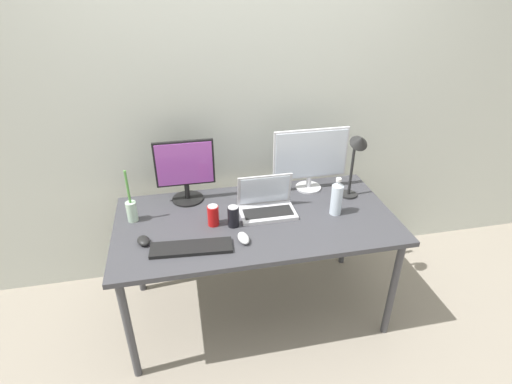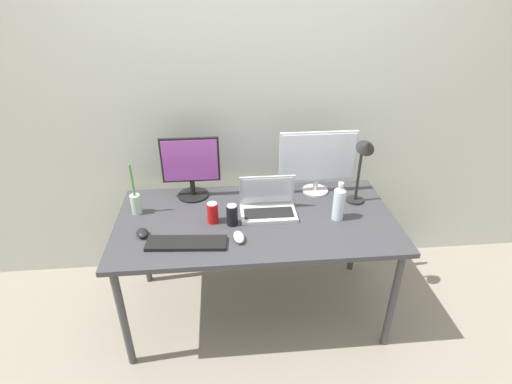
{
  "view_description": "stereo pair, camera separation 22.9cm",
  "coord_description": "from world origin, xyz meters",
  "px_view_note": "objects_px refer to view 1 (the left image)",
  "views": [
    {
      "loc": [
        -0.41,
        -1.95,
        2.05
      ],
      "look_at": [
        0.0,
        0.0,
        0.92
      ],
      "focal_mm": 28.0,
      "sensor_mm": 36.0,
      "label": 1
    },
    {
      "loc": [
        -0.18,
        -1.99,
        2.05
      ],
      "look_at": [
        0.0,
        0.0,
        0.92
      ],
      "focal_mm": 28.0,
      "sensor_mm": 36.0,
      "label": 2
    }
  ],
  "objects_px": {
    "work_desk": "(256,226)",
    "mouse_by_laptop": "(144,241)",
    "monitor_center": "(311,157)",
    "soda_can_by_laptop": "(213,215)",
    "desk_lamp": "(357,154)",
    "monitor_left": "(185,170)",
    "keyboard_main": "(191,248)",
    "water_bottle": "(337,198)",
    "mouse_by_keyboard": "(243,238)",
    "soda_can_near_keyboard": "(233,216)",
    "bamboo_vase": "(132,210)",
    "laptop_silver": "(266,204)"
  },
  "relations": [
    {
      "from": "soda_can_near_keyboard",
      "to": "desk_lamp",
      "type": "distance_m",
      "value": 0.84
    },
    {
      "from": "monitor_center",
      "to": "soda_can_near_keyboard",
      "type": "bearing_deg",
      "value": -149.07
    },
    {
      "from": "work_desk",
      "to": "soda_can_near_keyboard",
      "type": "distance_m",
      "value": 0.19
    },
    {
      "from": "mouse_by_laptop",
      "to": "laptop_silver",
      "type": "bearing_deg",
      "value": -4.61
    },
    {
      "from": "monitor_left",
      "to": "monitor_center",
      "type": "height_order",
      "value": "monitor_center"
    },
    {
      "from": "monitor_center",
      "to": "soda_can_by_laptop",
      "type": "bearing_deg",
      "value": -155.75
    },
    {
      "from": "soda_can_near_keyboard",
      "to": "mouse_by_laptop",
      "type": "bearing_deg",
      "value": -171.84
    },
    {
      "from": "work_desk",
      "to": "mouse_by_laptop",
      "type": "distance_m",
      "value": 0.66
    },
    {
      "from": "keyboard_main",
      "to": "work_desk",
      "type": "bearing_deg",
      "value": 33.97
    },
    {
      "from": "keyboard_main",
      "to": "mouse_by_laptop",
      "type": "xyz_separation_m",
      "value": [
        -0.25,
        0.1,
        0.01
      ]
    },
    {
      "from": "monitor_center",
      "to": "water_bottle",
      "type": "height_order",
      "value": "monitor_center"
    },
    {
      "from": "mouse_by_laptop",
      "to": "soda_can_near_keyboard",
      "type": "bearing_deg",
      "value": -10.88
    },
    {
      "from": "work_desk",
      "to": "monitor_left",
      "type": "distance_m",
      "value": 0.56
    },
    {
      "from": "monitor_left",
      "to": "soda_can_by_laptop",
      "type": "relative_size",
      "value": 3.21
    },
    {
      "from": "mouse_by_laptop",
      "to": "soda_can_by_laptop",
      "type": "relative_size",
      "value": 0.74
    },
    {
      "from": "monitor_left",
      "to": "mouse_by_laptop",
      "type": "relative_size",
      "value": 4.34
    },
    {
      "from": "work_desk",
      "to": "water_bottle",
      "type": "bearing_deg",
      "value": -5.09
    },
    {
      "from": "mouse_by_keyboard",
      "to": "water_bottle",
      "type": "xyz_separation_m",
      "value": [
        0.6,
        0.16,
        0.09
      ]
    },
    {
      "from": "mouse_by_laptop",
      "to": "mouse_by_keyboard",
      "type": "bearing_deg",
      "value": -28.36
    },
    {
      "from": "laptop_silver",
      "to": "mouse_by_laptop",
      "type": "bearing_deg",
      "value": -165.57
    },
    {
      "from": "soda_can_by_laptop",
      "to": "desk_lamp",
      "type": "relative_size",
      "value": 0.27
    },
    {
      "from": "keyboard_main",
      "to": "bamboo_vase",
      "type": "relative_size",
      "value": 1.32
    },
    {
      "from": "soda_can_near_keyboard",
      "to": "soda_can_by_laptop",
      "type": "bearing_deg",
      "value": 163.19
    },
    {
      "from": "work_desk",
      "to": "laptop_silver",
      "type": "xyz_separation_m",
      "value": [
        0.08,
        0.07,
        0.11
      ]
    },
    {
      "from": "monitor_left",
      "to": "soda_can_by_laptop",
      "type": "bearing_deg",
      "value": -67.74
    },
    {
      "from": "mouse_by_laptop",
      "to": "soda_can_near_keyboard",
      "type": "distance_m",
      "value": 0.51
    },
    {
      "from": "work_desk",
      "to": "monitor_left",
      "type": "xyz_separation_m",
      "value": [
        -0.38,
        0.3,
        0.27
      ]
    },
    {
      "from": "monitor_left",
      "to": "desk_lamp",
      "type": "height_order",
      "value": "desk_lamp"
    },
    {
      "from": "bamboo_vase",
      "to": "monitor_center",
      "type": "bearing_deg",
      "value": 8.25
    },
    {
      "from": "mouse_by_keyboard",
      "to": "work_desk",
      "type": "bearing_deg",
      "value": 54.0
    },
    {
      "from": "laptop_silver",
      "to": "soda_can_by_laptop",
      "type": "distance_m",
      "value": 0.34
    },
    {
      "from": "monitor_left",
      "to": "keyboard_main",
      "type": "xyz_separation_m",
      "value": [
        -0.01,
        -0.53,
        -0.21
      ]
    },
    {
      "from": "monitor_left",
      "to": "soda_can_near_keyboard",
      "type": "distance_m",
      "value": 0.45
    },
    {
      "from": "monitor_center",
      "to": "laptop_silver",
      "type": "bearing_deg",
      "value": -146.91
    },
    {
      "from": "soda_can_near_keyboard",
      "to": "bamboo_vase",
      "type": "xyz_separation_m",
      "value": [
        -0.57,
        0.17,
        0.01
      ]
    },
    {
      "from": "monitor_center",
      "to": "mouse_by_keyboard",
      "type": "distance_m",
      "value": 0.76
    },
    {
      "from": "work_desk",
      "to": "desk_lamp",
      "type": "height_order",
      "value": "desk_lamp"
    },
    {
      "from": "mouse_by_keyboard",
      "to": "bamboo_vase",
      "type": "height_order",
      "value": "bamboo_vase"
    },
    {
      "from": "monitor_left",
      "to": "water_bottle",
      "type": "height_order",
      "value": "monitor_left"
    },
    {
      "from": "monitor_left",
      "to": "keyboard_main",
      "type": "height_order",
      "value": "monitor_left"
    },
    {
      "from": "work_desk",
      "to": "mouse_by_laptop",
      "type": "bearing_deg",
      "value": -169.46
    },
    {
      "from": "monitor_left",
      "to": "mouse_by_laptop",
      "type": "bearing_deg",
      "value": -121.7
    },
    {
      "from": "monitor_left",
      "to": "keyboard_main",
      "type": "relative_size",
      "value": 0.94
    },
    {
      "from": "keyboard_main",
      "to": "bamboo_vase",
      "type": "height_order",
      "value": "bamboo_vase"
    },
    {
      "from": "keyboard_main",
      "to": "desk_lamp",
      "type": "relative_size",
      "value": 0.93
    },
    {
      "from": "keyboard_main",
      "to": "laptop_silver",
      "type": "bearing_deg",
      "value": 35.94
    },
    {
      "from": "monitor_center",
      "to": "work_desk",
      "type": "bearing_deg",
      "value": -145.48
    },
    {
      "from": "laptop_silver",
      "to": "water_bottle",
      "type": "xyz_separation_m",
      "value": [
        0.4,
        -0.11,
        0.06
      ]
    },
    {
      "from": "water_bottle",
      "to": "soda_can_near_keyboard",
      "type": "xyz_separation_m",
      "value": [
        -0.63,
        -0.01,
        -0.05
      ]
    },
    {
      "from": "mouse_by_laptop",
      "to": "soda_can_near_keyboard",
      "type": "relative_size",
      "value": 0.74
    }
  ]
}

